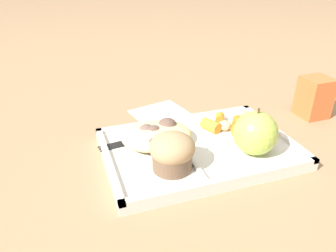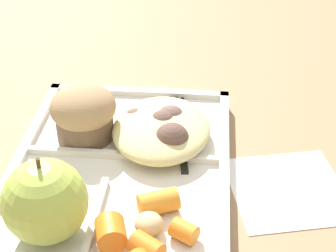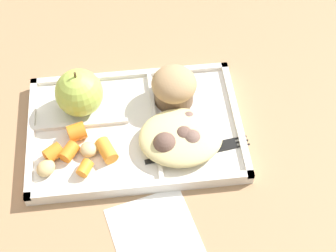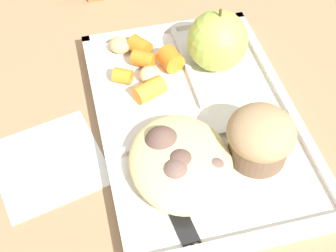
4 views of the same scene
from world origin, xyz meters
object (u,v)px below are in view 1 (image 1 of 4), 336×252
(plastic_fork, at_px, (135,140))
(bran_muffin, at_px, (172,152))
(lunch_tray, at_px, (198,150))
(green_apple, at_px, (255,133))
(milk_carton, at_px, (314,97))

(plastic_fork, bearing_deg, bran_muffin, 109.40)
(lunch_tray, bearing_deg, green_apple, 149.85)
(lunch_tray, xyz_separation_m, milk_carton, (-0.31, -0.06, 0.04))
(lunch_tray, distance_m, green_apple, 0.11)
(lunch_tray, height_order, milk_carton, milk_carton)
(lunch_tray, height_order, plastic_fork, lunch_tray)
(green_apple, relative_size, milk_carton, 0.95)
(lunch_tray, relative_size, plastic_fork, 2.05)
(plastic_fork, height_order, milk_carton, milk_carton)
(lunch_tray, xyz_separation_m, plastic_fork, (0.11, -0.06, 0.01))
(green_apple, height_order, bran_muffin, green_apple)
(plastic_fork, bearing_deg, green_apple, 150.98)
(bran_muffin, bearing_deg, lunch_tray, -144.80)
(bran_muffin, height_order, plastic_fork, bran_muffin)
(bran_muffin, distance_m, plastic_fork, 0.11)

